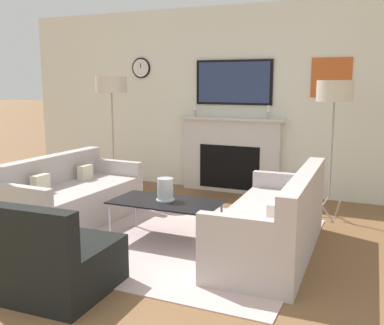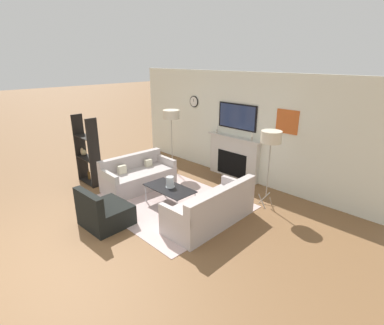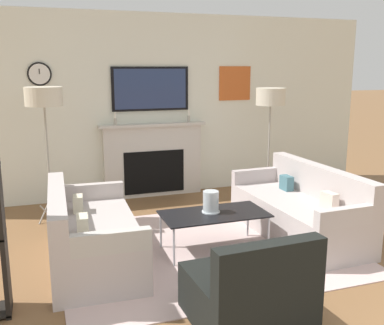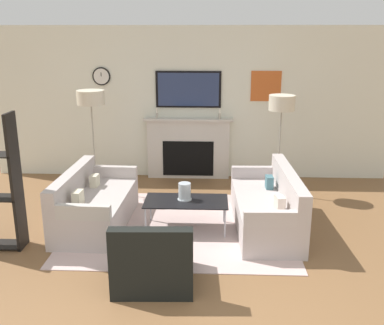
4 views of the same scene
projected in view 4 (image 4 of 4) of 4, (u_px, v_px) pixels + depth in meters
The scene contains 9 objects.
fireplace_wall at pixel (189, 111), 8.06m from camera, with size 7.17×0.28×2.70m.
area_rug at pixel (180, 226), 6.21m from camera, with size 3.00×2.52×0.01m.
couch_left at pixel (94, 206), 6.19m from camera, with size 0.88×1.72×0.77m.
couch_right at pixel (268, 208), 6.08m from camera, with size 0.84×1.89×0.81m.
armchair at pixel (154, 263), 4.74m from camera, with size 0.86×0.82×0.76m.
coffee_table at pixel (186, 202), 6.02m from camera, with size 1.12×0.57×0.42m.
hurricane_candle at pixel (185, 192), 6.02m from camera, with size 0.19×0.19×0.23m.
floor_lamp_left at pixel (91, 99), 7.17m from camera, with size 0.44×0.44×1.70m.
floor_lamp_right at pixel (282, 104), 7.06m from camera, with size 0.41×0.41×1.64m.
Camera 4 is at (0.42, -2.85, 2.59)m, focal length 42.00 mm.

